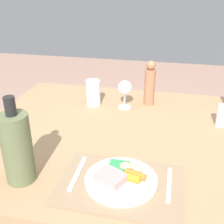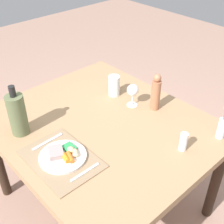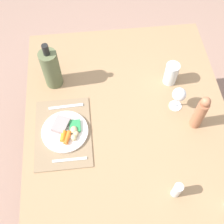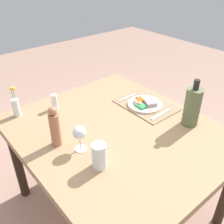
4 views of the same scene
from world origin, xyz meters
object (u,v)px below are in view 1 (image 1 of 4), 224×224
dining_table (116,147)px  fork (78,173)px  water_tumbler (93,94)px  cooler_bottle (17,147)px  pepper_mill (150,84)px  dinner_plate (121,178)px  wine_glass (125,89)px  knife (169,184)px  salt_shaker (221,115)px

dining_table → fork: fork is taller
dining_table → water_tumbler: bearing=124.0°
cooler_bottle → pepper_mill: size_ratio=1.25×
pepper_mill → dinner_plate: bearing=-91.8°
wine_glass → knife: bearing=-66.4°
fork → cooler_bottle: cooler_bottle is taller
cooler_bottle → wine_glass: cooler_bottle is taller
knife → cooler_bottle: (-0.49, -0.07, 0.12)m
dining_table → knife: (0.24, -0.32, 0.09)m
pepper_mill → water_tumbler: bearing=-165.6°
fork → cooler_bottle: 0.22m
salt_shaker → fork: bearing=-136.8°
knife → fork: bearing=-178.2°
dinner_plate → pepper_mill: size_ratio=1.00×
knife → wine_glass: bearing=113.4°
dining_table → cooler_bottle: (-0.24, -0.39, 0.20)m
dinner_plate → water_tumbler: bearing=114.2°
water_tumbler → salt_shaker: bearing=-9.5°
wine_glass → dining_table: bearing=-87.4°
cooler_bottle → pepper_mill: 0.82m
cooler_bottle → wine_glass: (0.23, 0.66, -0.02)m
pepper_mill → salt_shaker: (0.35, -0.18, -0.06)m
dinner_plate → salt_shaker: 0.62m
fork → cooler_bottle: size_ratio=0.63×
wine_glass → water_tumbler: size_ratio=1.09×
dinner_plate → wine_glass: 0.62m
cooler_bottle → dining_table: bearing=57.7°
dining_table → knife: bearing=-52.3°
dinner_plate → cooler_bottle: size_ratio=0.81×
dinner_plate → water_tumbler: size_ratio=1.76×
dinner_plate → dining_table: bearing=104.7°
knife → water_tumbler: 0.73m
fork → cooler_bottle: bearing=-163.4°
fork → water_tumbler: 0.61m
fork → wine_glass: bearing=82.6°
cooler_bottle → salt_shaker: size_ratio=2.83×
dinner_plate → cooler_bottle: 0.35m
dinner_plate → fork: bearing=178.3°
dinner_plate → cooler_bottle: (-0.33, -0.06, 0.11)m
dining_table → pepper_mill: bearing=72.7°
cooler_bottle → wine_glass: bearing=70.5°
fork → knife: same height
water_tumbler → dinner_plate: bearing=-65.8°
fork → pepper_mill: size_ratio=0.78×
water_tumbler → pepper_mill: bearing=14.4°
water_tumbler → dining_table: bearing=-56.0°
dining_table → salt_shaker: size_ratio=11.94×
fork → knife: size_ratio=1.11×
pepper_mill → salt_shaker: size_ratio=2.27×
dinner_plate → fork: 0.15m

